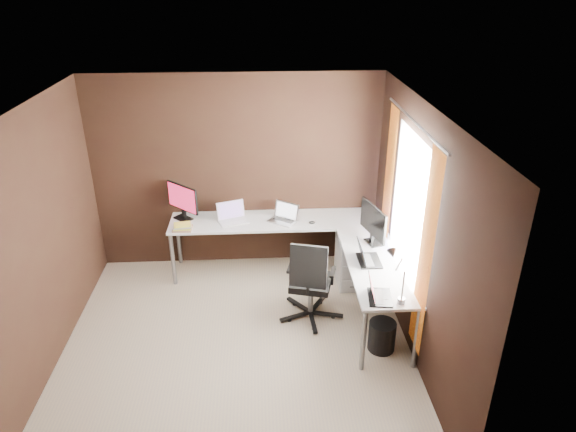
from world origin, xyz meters
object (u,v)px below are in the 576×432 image
at_px(laptop_black_small, 377,294).
at_px(desk_lamp, 396,269).
at_px(book_stack, 182,227).
at_px(drawer_pedestal, 354,261).
at_px(laptop_silver, 284,217).
at_px(laptop_black_big, 366,257).
at_px(laptop_white, 232,217).
at_px(office_chair, 310,295).
at_px(wastebasket, 382,336).
at_px(monitor_right, 373,222).
at_px(monitor_left, 183,200).

bearing_deg(laptop_black_small, desk_lamp, -94.94).
bearing_deg(book_stack, drawer_pedestal, -4.10).
relative_size(laptop_silver, laptop_black_big, 1.21).
xyz_separation_m(laptop_white, office_chair, (0.88, -1.05, -0.49)).
distance_m(laptop_silver, office_chair, 1.15).
relative_size(laptop_black_big, laptop_black_small, 0.99).
distance_m(office_chair, wastebasket, 0.91).
bearing_deg(wastebasket, monitor_right, 87.05).
bearing_deg(wastebasket, desk_lamp, -82.68).
bearing_deg(desk_lamp, laptop_black_small, 174.15).
bearing_deg(laptop_white, laptop_silver, -22.60).
distance_m(monitor_right, desk_lamp, 1.11).
xyz_separation_m(laptop_white, laptop_black_small, (1.44, -1.76, -0.00)).
height_order(laptop_white, desk_lamp, desk_lamp).
height_order(drawer_pedestal, wastebasket, drawer_pedestal).
height_order(monitor_right, wastebasket, monitor_right).
bearing_deg(laptop_white, office_chair, -69.16).
relative_size(monitor_left, book_stack, 1.96).
distance_m(monitor_right, laptop_silver, 1.19).
bearing_deg(office_chair, laptop_silver, 117.91).
distance_m(laptop_black_big, wastebasket, 0.83).
height_order(book_stack, office_chair, office_chair).
height_order(drawer_pedestal, laptop_black_small, laptop_black_small).
bearing_deg(laptop_silver, laptop_black_small, -31.19).
distance_m(monitor_left, laptop_black_small, 2.78).
xyz_separation_m(drawer_pedestal, wastebasket, (0.07, -1.27, -0.14)).
bearing_deg(wastebasket, drawer_pedestal, 93.15).
relative_size(laptop_black_big, desk_lamp, 0.62).
bearing_deg(wastebasket, book_stack, 146.71).
distance_m(drawer_pedestal, desk_lamp, 1.63).
bearing_deg(laptop_black_small, laptop_white, 46.40).
bearing_deg(desk_lamp, drawer_pedestal, 99.82).
distance_m(drawer_pedestal, laptop_silver, 1.03).
bearing_deg(wastebasket, office_chair, 140.01).
bearing_deg(laptop_white, book_stack, -179.78).
height_order(laptop_black_big, book_stack, laptop_black_big).
height_order(monitor_right, desk_lamp, desk_lamp).
relative_size(monitor_right, desk_lamp, 1.04).
distance_m(laptop_silver, laptop_black_big, 1.33).
distance_m(laptop_white, office_chair, 1.46).
height_order(laptop_black_small, office_chair, office_chair).
bearing_deg(laptop_black_big, office_chair, 87.12).
relative_size(monitor_left, laptop_silver, 1.12).
height_order(laptop_silver, desk_lamp, desk_lamp).
bearing_deg(wastebasket, laptop_silver, 120.14).
height_order(drawer_pedestal, monitor_left, monitor_left).
distance_m(monitor_right, laptop_black_small, 1.11).
bearing_deg(desk_lamp, book_stack, 150.20).
distance_m(drawer_pedestal, monitor_right, 0.78).
height_order(drawer_pedestal, monitor_right, monitor_right).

